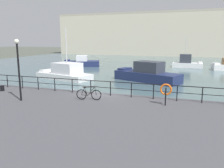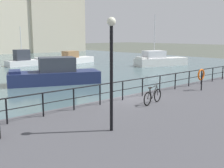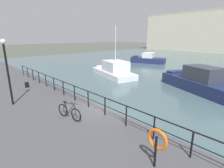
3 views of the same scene
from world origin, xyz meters
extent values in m
plane|color=#4C5147|center=(0.00, 0.00, 0.00)|extent=(240.00, 240.00, 0.00)
cube|color=#C0B69F|center=(28.28, 59.79, 8.77)|extent=(16.01, 12.40, 17.53)
cube|color=white|center=(13.67, 25.41, 0.47)|extent=(7.49, 3.32, 0.92)
cube|color=#997047|center=(12.84, 25.24, 1.46)|extent=(2.58, 1.92, 1.06)
cube|color=white|center=(10.68, 24.80, 1.05)|extent=(1.12, 1.48, 0.24)
cube|color=navy|center=(1.70, 10.70, 0.57)|extent=(8.49, 5.59, 1.11)
cube|color=#333842|center=(1.94, 10.60, 1.77)|extent=(3.71, 3.14, 1.30)
cube|color=navy|center=(-1.43, 12.01, 1.24)|extent=(1.62, 2.11, 0.24)
cube|color=white|center=(21.31, 14.16, 0.57)|extent=(8.24, 4.56, 1.13)
cube|color=silver|center=(20.09, 14.52, 1.67)|extent=(3.41, 2.71, 1.06)
cube|color=white|center=(18.13, 15.10, 1.26)|extent=(1.39, 1.89, 0.24)
cylinder|color=silver|center=(20.09, 14.52, 4.75)|extent=(0.10, 0.10, 5.09)
cube|color=white|center=(6.12, 27.01, 0.42)|extent=(5.21, 2.10, 0.82)
cube|color=#333842|center=(5.73, 27.00, 1.60)|extent=(2.00, 1.54, 1.54)
cube|color=white|center=(8.30, 27.04, 0.95)|extent=(0.64, 1.43, 0.24)
cylinder|color=silver|center=(5.73, 27.00, 4.00)|extent=(0.10, 0.10, 3.25)
cylinder|color=black|center=(-6.96, -0.75, 1.36)|extent=(0.07, 0.07, 1.05)
cylinder|color=black|center=(-5.37, -0.75, 1.36)|extent=(0.07, 0.07, 1.05)
cylinder|color=black|center=(-3.77, -0.75, 1.36)|extent=(0.07, 0.07, 1.05)
cylinder|color=black|center=(-2.18, -0.75, 1.36)|extent=(0.07, 0.07, 1.05)
cylinder|color=black|center=(-0.59, -0.75, 1.36)|extent=(0.07, 0.07, 1.05)
cylinder|color=black|center=(1.01, -0.75, 1.36)|extent=(0.07, 0.07, 1.05)
cylinder|color=black|center=(2.60, -0.75, 1.36)|extent=(0.07, 0.07, 1.05)
cylinder|color=black|center=(4.20, -0.75, 1.36)|extent=(0.07, 0.07, 1.05)
cylinder|color=black|center=(5.79, -0.75, 1.36)|extent=(0.07, 0.07, 1.05)
cylinder|color=black|center=(7.38, -0.75, 1.36)|extent=(0.07, 0.07, 1.05)
cylinder|color=black|center=(8.98, -0.75, 1.36)|extent=(0.07, 0.07, 1.05)
cylinder|color=black|center=(10.57, -0.75, 1.36)|extent=(0.07, 0.07, 1.05)
cylinder|color=black|center=(0.21, -0.75, 1.89)|extent=(27.10, 0.06, 0.06)
cylinder|color=black|center=(0.21, -0.75, 1.42)|extent=(27.10, 0.04, 0.04)
torus|color=black|center=(0.51, -2.30, 1.20)|extent=(0.72, 0.20, 0.72)
torus|color=black|center=(-0.52, -2.50, 1.20)|extent=(0.72, 0.20, 0.72)
cylinder|color=black|center=(0.15, -2.37, 1.44)|extent=(0.54, 0.14, 0.66)
cylinder|color=black|center=(-0.20, -2.44, 1.40)|extent=(0.24, 0.08, 0.58)
cylinder|color=black|center=(0.05, -2.39, 1.72)|extent=(0.72, 0.18, 0.11)
cylinder|color=black|center=(-0.31, -2.46, 1.16)|extent=(0.43, 0.12, 0.12)
cylinder|color=black|center=(-0.41, -2.48, 1.44)|extent=(0.26, 0.09, 0.51)
cylinder|color=black|center=(0.46, -2.31, 1.48)|extent=(0.14, 0.06, 0.57)
cube|color=black|center=(-0.30, -2.46, 1.73)|extent=(0.23, 0.13, 0.05)
cylinder|color=black|center=(0.41, -2.32, 1.81)|extent=(0.51, 0.12, 0.02)
cylinder|color=black|center=(5.16, -2.11, 1.41)|extent=(0.08, 0.08, 1.15)
torus|color=orange|center=(5.16, -2.05, 1.86)|extent=(0.75, 0.11, 0.75)
cylinder|color=black|center=(-4.32, -4.09, 2.76)|extent=(0.12, 0.12, 3.84)
sphere|color=silver|center=(-4.32, -4.09, 4.82)|extent=(0.32, 0.32, 0.32)
camera|label=1|loc=(6.46, -16.45, 4.94)|focal=36.70mm
camera|label=2|loc=(-10.86, -11.56, 4.34)|focal=44.51mm
camera|label=3|loc=(7.80, -6.54, 5.12)|focal=27.81mm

